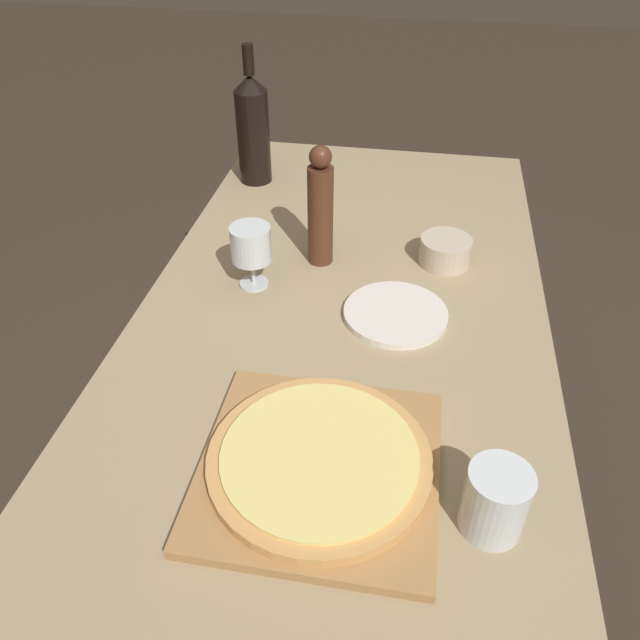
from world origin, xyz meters
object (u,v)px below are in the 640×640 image
Objects in this scene: wine_bottle at (253,128)px; pepper_mill at (320,209)px; pizza at (319,459)px; wine_glass at (251,245)px; small_bowl at (445,251)px.

wine_bottle reaches higher than pepper_mill.
pepper_mill is at bearing 99.71° from pizza.
pizza is 0.59m from pepper_mill.
wine_bottle is 0.50m from wine_glass.
pizza is at bearing -105.76° from small_bowl.
pizza is 1.24× the size of pepper_mill.
pizza is 2.43× the size of wine_glass.
wine_bottle is 3.14× the size of small_bowl.
wine_bottle is at bearing 109.87° from pizza.
small_bowl is at bearing 74.24° from pizza.
wine_glass is (-0.12, -0.12, -0.03)m from pepper_mill.
pepper_mill is (-0.10, 0.58, 0.10)m from pizza.
wine_glass is (-0.22, 0.46, 0.07)m from pizza.
small_bowl is (0.17, 0.61, 0.00)m from pizza.
small_bowl is at bearing -32.78° from wine_bottle.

